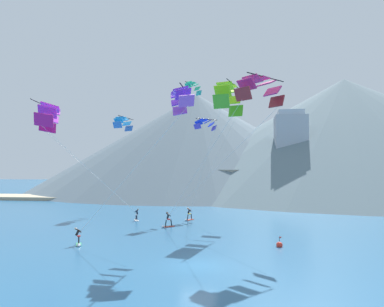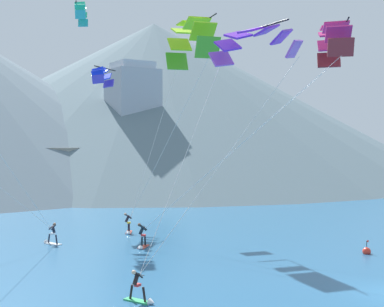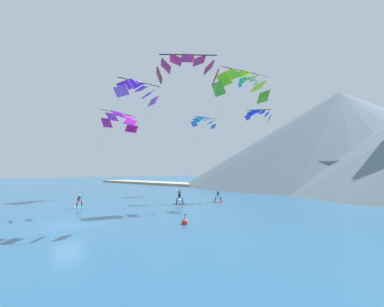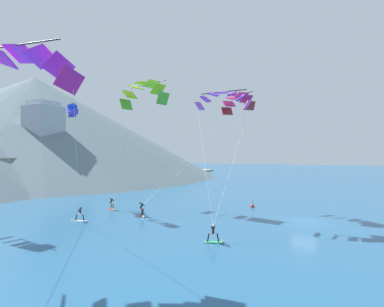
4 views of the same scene
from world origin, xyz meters
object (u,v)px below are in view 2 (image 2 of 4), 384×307
Objects in this scene: parafoil_kite_near_lead at (333,40)px; parafoil_kite_distant_high_outer at (102,75)px; kitesurfer_near_trail at (51,238)px; kitesurfer_far_left at (141,293)px; parafoil_kite_far_left at (253,42)px; parafoil_kite_mid_center at (191,38)px; parafoil_kite_distant_mid_solo at (81,11)px; kitesurfer_mid_center at (128,227)px; race_marker_buoy at (367,251)px; kitesurfer_near_lead at (142,240)px.

parafoil_kite_near_lead reaches higher than parafoil_kite_distant_high_outer.
kitesurfer_near_trail is 16.32m from kitesurfer_far_left.
parafoil_kite_near_lead is at bearing 6.42° from parafoil_kite_far_left.
parafoil_kite_distant_mid_solo reaches higher than parafoil_kite_mid_center.
kitesurfer_mid_center is 19.73m from parafoil_kite_far_left.
kitesurfer_far_left is 0.12× the size of parafoil_kite_near_lead.
parafoil_kite_mid_center is at bearing -58.74° from parafoil_kite_distant_mid_solo.
kitesurfer_near_trail reaches higher than kitesurfer_far_left.
race_marker_buoy is at bearing -71.44° from parafoil_kite_mid_center.
kitesurfer_near_lead is 7.01m from kitesurfer_near_trail.
kitesurfer_far_left is at bearing -167.51° from parafoil_kite_near_lead.
kitesurfer_near_lead is at bearing -101.31° from parafoil_kite_distant_high_outer.
parafoil_kite_far_left is 16.11m from race_marker_buoy.
kitesurfer_mid_center is at bearing -85.73° from parafoil_kite_distant_mid_solo.
kitesurfer_near_trail is at bearing 121.13° from parafoil_kite_far_left.
parafoil_kite_near_lead is at bearing 131.98° from race_marker_buoy.
parafoil_kite_far_left reaches higher than kitesurfer_near_trail.
race_marker_buoy is (1.54, -1.71, -14.26)m from parafoil_kite_near_lead.
parafoil_kite_distant_mid_solo is at bearing 76.06° from kitesurfer_far_left.
kitesurfer_mid_center reaches higher than race_marker_buoy.
parafoil_kite_near_lead is (10.52, -7.95, 13.84)m from kitesurfer_near_lead.
kitesurfer_mid_center is 16.80m from parafoil_kite_mid_center.
race_marker_buoy is (11.09, -24.85, -19.80)m from parafoil_kite_distant_mid_solo.
parafoil_kite_far_left is at bearing -70.76° from kitesurfer_near_lead.
kitesurfer_mid_center is at bearing 122.44° from parafoil_kite_near_lead.
parafoil_kite_distant_mid_solo is at bearing 114.05° from race_marker_buoy.
parafoil_kite_mid_center is at bearing 35.50° from kitesurfer_near_lead.
parafoil_kite_distant_mid_solo is (-9.55, 23.14, 5.54)m from parafoil_kite_near_lead.
kitesurfer_near_trail is 22.44m from race_marker_buoy.
parafoil_kite_mid_center is (12.24, 0.30, 15.92)m from kitesurfer_near_trail.
kitesurfer_near_lead is 6.22m from kitesurfer_mid_center.
parafoil_kite_distant_high_outer reaches higher than kitesurfer_mid_center.
kitesurfer_mid_center reaches higher than kitesurfer_near_trail.
parafoil_kite_near_lead is (15.64, -12.73, 13.98)m from kitesurfer_near_trail.
parafoil_kite_far_left is at bearing 17.46° from kitesurfer_far_left.
kitesurfer_near_lead is at bearing -93.64° from parafoil_kite_distant_mid_solo.
kitesurfer_far_left is 26.31m from parafoil_kite_mid_center.
parafoil_kite_mid_center is at bearing 52.43° from kitesurfer_far_left.
parafoil_kite_distant_high_outer is at bearing 71.90° from kitesurfer_far_left.
kitesurfer_near_trail is 1.00× the size of kitesurfer_far_left.
kitesurfer_near_lead is at bearing -144.50° from parafoil_kite_mid_center.
kitesurfer_mid_center is 21.52m from parafoil_kite_distant_mid_solo.
parafoil_kite_distant_mid_solo reaches higher than parafoil_kite_near_lead.
kitesurfer_far_left is 0.43× the size of parafoil_kite_distant_high_outer.
kitesurfer_far_left is 0.44× the size of parafoil_kite_distant_mid_solo.
parafoil_kite_distant_mid_solo is (-2.02, 0.26, 5.95)m from parafoil_kite_distant_high_outer.
kitesurfer_mid_center is at bearing 123.60° from race_marker_buoy.
parafoil_kite_near_lead is 25.64m from parafoil_kite_distant_mid_solo.
kitesurfer_near_lead is 1.04× the size of kitesurfer_near_trail.
parafoil_kite_distant_high_outer reaches higher than race_marker_buoy.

